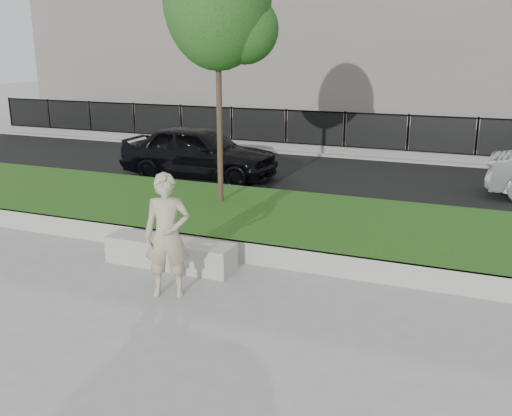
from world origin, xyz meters
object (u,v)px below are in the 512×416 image
at_px(young_tree, 222,4).
at_px(car_dark, 199,152).
at_px(man, 167,235).
at_px(book, 208,245).
at_px(stone_bench, 170,253).

height_order(young_tree, car_dark, young_tree).
xyz_separation_m(man, book, (0.16, 1.07, -0.48)).
bearing_deg(man, book, 58.62).
distance_m(young_tree, car_dark, 5.56).
bearing_deg(book, car_dark, 125.76).
bearing_deg(book, stone_bench, -172.48).
distance_m(stone_bench, car_dark, 6.98).
relative_size(man, young_tree, 0.33).
xyz_separation_m(stone_bench, man, (0.60, -1.06, 0.74)).
xyz_separation_m(stone_bench, book, (0.76, 0.01, 0.26)).
xyz_separation_m(book, young_tree, (-1.14, 3.11, 4.16)).
height_order(man, car_dark, man).
relative_size(stone_bench, young_tree, 0.41).
relative_size(stone_bench, car_dark, 0.52).
bearing_deg(book, man, -91.28).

